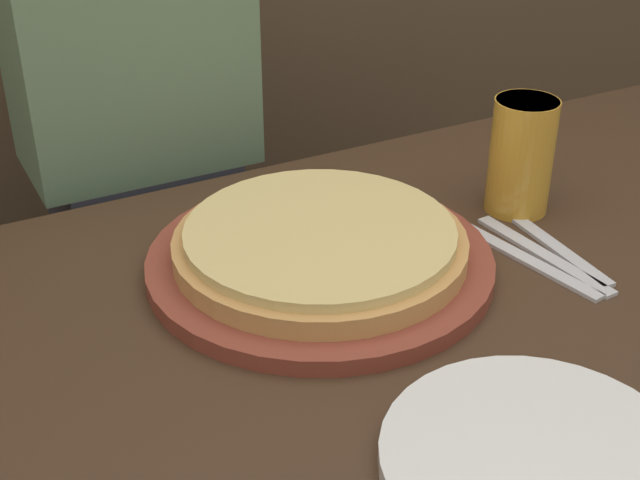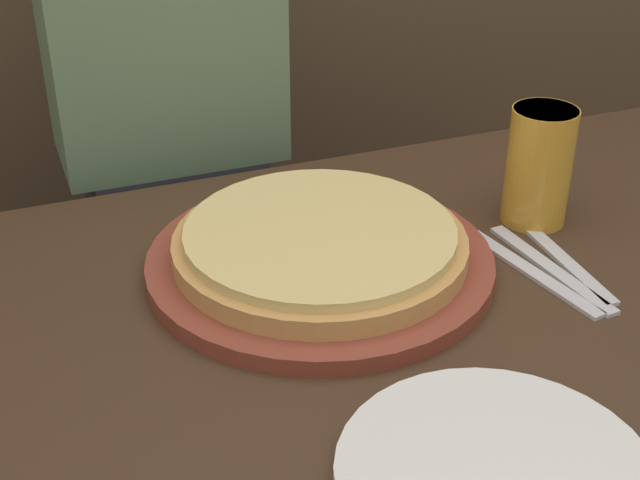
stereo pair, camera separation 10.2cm
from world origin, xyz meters
name	(u,v)px [view 2 (the right image)]	position (x,y,z in m)	size (l,w,h in m)	color
pizza_on_board	(320,251)	(-0.05, 0.14, 0.77)	(0.40, 0.40, 0.06)	brown
beer_glass	(539,161)	(0.25, 0.15, 0.82)	(0.08, 0.08, 0.15)	gold
dinner_plate	(496,477)	(-0.03, -0.24, 0.75)	(0.27, 0.27, 0.02)	white
fork	(532,272)	(0.18, 0.04, 0.74)	(0.05, 0.21, 0.00)	silver
dinner_knife	(550,268)	(0.21, 0.04, 0.74)	(0.04, 0.21, 0.00)	silver
spoon	(568,264)	(0.23, 0.04, 0.74)	(0.03, 0.18, 0.00)	silver
diner_person	(173,176)	(-0.12, 0.58, 0.68)	(0.33, 0.21, 1.35)	#33333D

